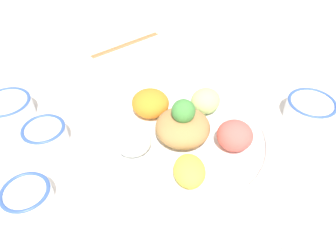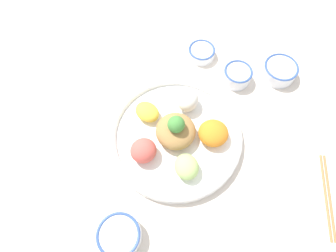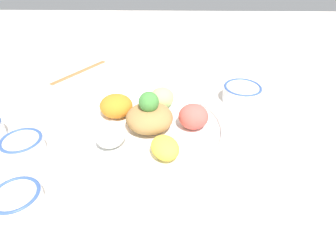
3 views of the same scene
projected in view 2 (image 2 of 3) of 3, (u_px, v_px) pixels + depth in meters
The scene contains 9 objects.
ground_plane at pixel (160, 135), 0.82m from camera, with size 2.40×2.40×0.00m, color silver.
salad_platter at pixel (176, 135), 0.79m from camera, with size 0.38×0.38×0.12m.
sauce_bowl_red at pixel (119, 235), 0.68m from camera, with size 0.11×0.11×0.05m.
rice_bowl_blue at pixel (202, 52), 0.92m from camera, with size 0.09×0.09×0.03m.
sauce_bowl_dark at pixel (281, 71), 0.88m from camera, with size 0.11×0.11×0.05m.
rice_bowl_plain at pixel (237, 75), 0.88m from camera, with size 0.09×0.09×0.05m.
chopsticks_pair_near at pixel (328, 196), 0.74m from camera, with size 0.15×0.20×0.01m.
serving_spoon_main at pixel (314, 125), 0.83m from camera, with size 0.10×0.13×0.01m.
serving_spoon_extra at pixel (59, 128), 0.82m from camera, with size 0.12×0.05×0.01m.
Camera 2 is at (-0.14, -0.29, 0.75)m, focal length 30.00 mm.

